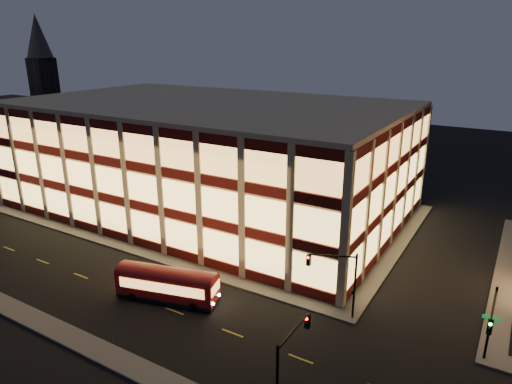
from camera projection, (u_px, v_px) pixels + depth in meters
The scene contains 12 objects.
ground at pixel (140, 257), 48.94m from camera, with size 200.00×200.00×0.00m, color black.
sidewalk_office_south at pixel (126, 247), 51.19m from camera, with size 54.00×2.00×0.15m, color #514F4C.
sidewalk_office_east at pixel (397, 245), 51.54m from camera, with size 2.00×30.00×0.15m, color #514F4C.
sidewalk_tower_west at pixel (506, 269), 46.18m from camera, with size 2.00×30.00×0.15m, color #514F4C.
sidewalk_near at pixel (28, 316), 38.35m from camera, with size 100.00×2.00×0.15m, color #514F4C.
office_building at pixel (209, 155), 61.82m from camera, with size 50.45×30.45×14.50m.
church_tower at pixel (46, 96), 112.72m from camera, with size 5.00×5.00×18.00m, color #2D2621.
church_spire at pixel (37, 36), 108.27m from camera, with size 6.00×6.00×10.00m, color #4C473F.
traffic_signal_far at pixel (338, 274), 37.01m from camera, with size 3.79×1.87×6.00m.
traffic_signal_right at pixel (491, 321), 30.81m from camera, with size 1.20×4.37×6.00m.
traffic_signal_near at pixel (289, 358), 27.21m from camera, with size 0.32×4.45×6.00m.
trolley_bus at pixel (167, 283), 40.41m from camera, with size 9.43×4.52×3.10m.
Camera 1 is at (33.44, -31.47, 22.19)m, focal length 32.00 mm.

